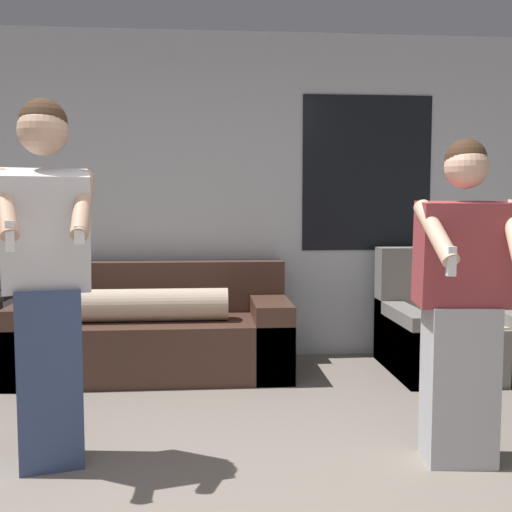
{
  "coord_description": "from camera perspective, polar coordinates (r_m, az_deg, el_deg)",
  "views": [
    {
      "loc": [
        -0.08,
        -1.81,
        1.27
      ],
      "look_at": [
        0.15,
        1.06,
        1.03
      ],
      "focal_mm": 42.0,
      "sensor_mm": 36.0,
      "label": 1
    }
  ],
  "objects": [
    {
      "name": "couch",
      "position": [
        4.69,
        -9.54,
        -7.23
      ],
      "size": [
        2.04,
        0.86,
        0.83
      ],
      "color": "#472D23",
      "rests_on": "ground_plane"
    },
    {
      "name": "person_right",
      "position": [
        3.1,
        19.04,
        -4.32
      ],
      "size": [
        0.5,
        0.49,
        1.6
      ],
      "color": "#B2B2B7",
      "rests_on": "ground_plane"
    },
    {
      "name": "wall_back",
      "position": [
        5.04,
        -3.46,
        5.67
      ],
      "size": [
        6.61,
        0.07,
        2.7
      ],
      "color": "silver",
      "rests_on": "ground_plane"
    },
    {
      "name": "armchair",
      "position": [
        4.91,
        17.56,
        -6.97
      ],
      "size": [
        0.89,
        0.94,
        0.94
      ],
      "color": "slate",
      "rests_on": "ground_plane"
    },
    {
      "name": "person_left",
      "position": [
        3.03,
        -19.25,
        -2.21
      ],
      "size": [
        0.48,
        0.58,
        1.77
      ],
      "color": "#384770",
      "rests_on": "ground_plane"
    }
  ]
}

